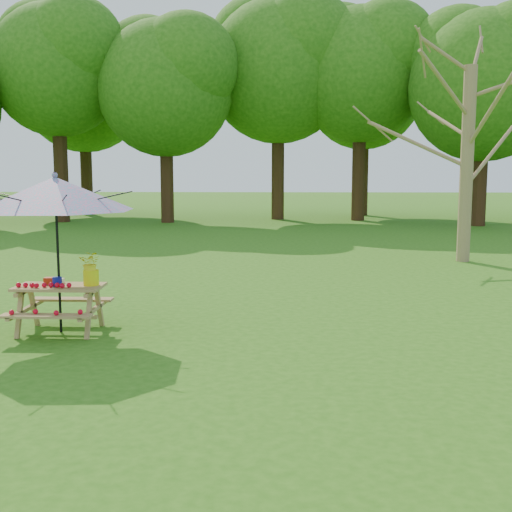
{
  "coord_description": "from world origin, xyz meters",
  "views": [
    {
      "loc": [
        2.84,
        -5.72,
        2.28
      ],
      "look_at": [
        2.53,
        3.01,
        1.1
      ],
      "focal_mm": 45.0,
      "sensor_mm": 36.0,
      "label": 1
    }
  ],
  "objects": [
    {
      "name": "treeline",
      "position": [
        0.0,
        22.0,
        8.0
      ],
      "size": [
        60.0,
        12.0,
        16.0
      ],
      "primitive_type": null,
      "color": "#225D10",
      "rests_on": "ground"
    },
    {
      "name": "picnic_table",
      "position": [
        -0.23,
        3.01,
        0.33
      ],
      "size": [
        1.2,
        1.32,
        0.67
      ],
      "color": "#A5844A",
      "rests_on": "ground"
    },
    {
      "name": "patio_umbrella",
      "position": [
        -0.23,
        3.01,
        1.95
      ],
      "size": [
        2.74,
        2.74,
        2.25
      ],
      "color": "black",
      "rests_on": "ground"
    },
    {
      "name": "produce_bins",
      "position": [
        -0.3,
        3.04,
        0.72
      ],
      "size": [
        0.29,
        0.36,
        0.13
      ],
      "color": "#AD2B0D",
      "rests_on": "picnic_table"
    },
    {
      "name": "tomatoes_row",
      "position": [
        -0.38,
        2.83,
        0.71
      ],
      "size": [
        0.77,
        0.13,
        0.07
      ],
      "primitive_type": null,
      "color": "red",
      "rests_on": "picnic_table"
    },
    {
      "name": "flower_bucket",
      "position": [
        0.21,
        3.05,
        0.93
      ],
      "size": [
        0.3,
        0.26,
        0.48
      ],
      "color": "#F9EA0D",
      "rests_on": "picnic_table"
    }
  ]
}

